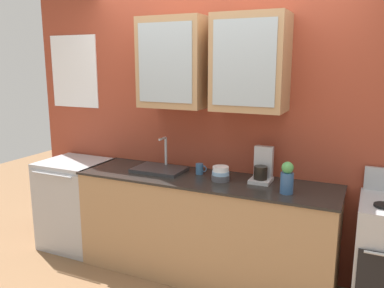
{
  "coord_description": "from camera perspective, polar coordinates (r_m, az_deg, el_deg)",
  "views": [
    {
      "loc": [
        1.26,
        -2.99,
        1.87
      ],
      "look_at": [
        -0.11,
        0.0,
        1.19
      ],
      "focal_mm": 36.96,
      "sensor_mm": 36.0,
      "label": 1
    }
  ],
  "objects": [
    {
      "name": "counter",
      "position": [
        3.54,
        1.71,
        -11.93
      ],
      "size": [
        2.25,
        0.62,
        0.9
      ],
      "color": "#A87F56",
      "rests_on": "ground_plane"
    },
    {
      "name": "back_wall_unit",
      "position": [
        3.55,
        3.69,
        6.29
      ],
      "size": [
        4.01,
        0.46,
        2.89
      ],
      "color": "#993D28",
      "rests_on": "ground_plane"
    },
    {
      "name": "vase",
      "position": [
        3.06,
        13.55,
        -4.82
      ],
      "size": [
        0.1,
        0.1,
        0.25
      ],
      "color": "#33598C",
      "rests_on": "counter"
    },
    {
      "name": "sink_faucet",
      "position": [
        3.62,
        -4.7,
        -3.55
      ],
      "size": [
        0.46,
        0.32,
        0.3
      ],
      "color": "#2D2D30",
      "rests_on": "counter"
    },
    {
      "name": "dishwasher",
      "position": [
        4.26,
        -16.38,
        -8.27
      ],
      "size": [
        0.64,
        0.6,
        0.9
      ],
      "color": "#ADAFB5",
      "rests_on": "ground_plane"
    },
    {
      "name": "cup_near_sink",
      "position": [
        3.5,
        1.13,
        -3.59
      ],
      "size": [
        0.1,
        0.07,
        0.1
      ],
      "color": "#38608C",
      "rests_on": "counter"
    },
    {
      "name": "coffee_maker",
      "position": [
        3.33,
        10.1,
        -3.52
      ],
      "size": [
        0.17,
        0.2,
        0.29
      ],
      "color": "#B7B7BC",
      "rests_on": "counter"
    },
    {
      "name": "ground_plane",
      "position": [
        3.75,
        1.67,
        -18.24
      ],
      "size": [
        10.0,
        10.0,
        0.0
      ],
      "primitive_type": "plane",
      "color": "brown"
    },
    {
      "name": "bowl_stack",
      "position": [
        3.32,
        4.16,
        -4.31
      ],
      "size": [
        0.15,
        0.15,
        0.12
      ],
      "color": "#4C4C54",
      "rests_on": "counter"
    }
  ]
}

